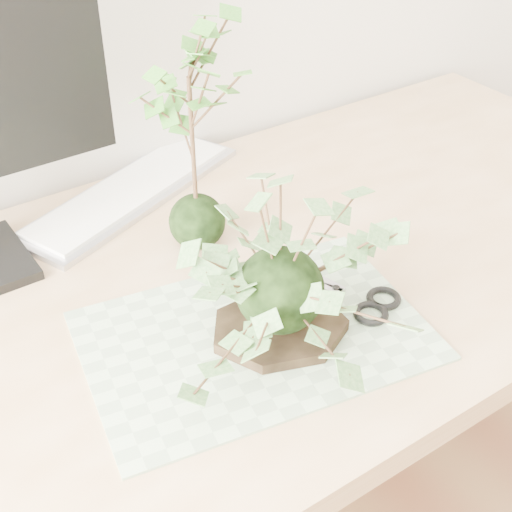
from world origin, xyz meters
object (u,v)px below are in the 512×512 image
Objects in this scene: keyboard at (132,191)px; ivy_kokedama at (281,256)px; maple_kokedama at (190,92)px; desk at (236,323)px.

ivy_kokedama is at bearing -111.36° from keyboard.
maple_kokedama reaches higher than keyboard.
maple_kokedama is 0.30m from keyboard.
desk is 5.15× the size of ivy_kokedama.
maple_kokedama reaches higher than ivy_kokedama.
ivy_kokedama is 0.91× the size of maple_kokedama.
ivy_kokedama is 0.25m from maple_kokedama.
desk is at bearing 81.63° from ivy_kokedama.
keyboard is (-0.02, 0.28, 0.10)m from desk.
desk is 4.67× the size of maple_kokedama.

